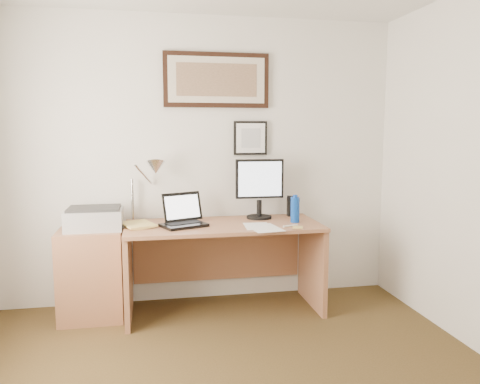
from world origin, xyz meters
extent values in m
cube|color=white|center=(0.00, 2.00, 1.25)|extent=(3.50, 0.02, 2.50)
cube|color=#945D3E|center=(-0.92, 1.68, 0.36)|extent=(0.50, 0.40, 0.73)
cylinder|color=#0C3EA8|center=(0.75, 1.59, 0.86)|extent=(0.07, 0.07, 0.21)
cylinder|color=#0C3EA8|center=(0.75, 1.59, 0.97)|extent=(0.04, 0.04, 0.02)
cube|color=black|center=(0.81, 1.88, 0.84)|extent=(0.09, 0.08, 0.18)
cube|color=white|center=(0.45, 1.40, 0.75)|extent=(0.27, 0.35, 0.00)
cube|color=white|center=(0.40, 1.47, 0.75)|extent=(0.22, 0.30, 0.00)
cube|color=#D5BD65|center=(0.70, 1.35, 0.76)|extent=(0.10, 0.10, 0.01)
cylinder|color=white|center=(0.66, 1.41, 0.76)|extent=(0.14, 0.06, 0.02)
imported|color=#E5C96C|center=(-0.65, 1.63, 0.76)|extent=(0.32, 0.37, 0.02)
cube|color=#945D3E|center=(0.15, 1.63, 0.73)|extent=(1.60, 0.70, 0.03)
cube|color=#945D3E|center=(-0.63, 1.63, 0.36)|extent=(0.04, 0.65, 0.72)
cube|color=#945D3E|center=(0.93, 1.63, 0.36)|extent=(0.04, 0.65, 0.72)
cube|color=#945D3E|center=(0.15, 1.96, 0.45)|extent=(1.50, 0.03, 0.55)
cube|color=black|center=(-0.18, 1.58, 0.76)|extent=(0.41, 0.35, 0.02)
cube|color=black|center=(-0.18, 1.61, 0.78)|extent=(0.31, 0.23, 0.00)
cube|color=black|center=(-0.18, 1.72, 0.89)|extent=(0.34, 0.20, 0.23)
cube|color=white|center=(-0.18, 1.71, 0.89)|extent=(0.30, 0.16, 0.18)
cylinder|color=black|center=(0.50, 1.82, 0.76)|extent=(0.22, 0.22, 0.02)
cylinder|color=black|center=(0.50, 1.82, 0.84)|extent=(0.04, 0.04, 0.14)
cube|color=black|center=(0.50, 1.81, 1.10)|extent=(0.42, 0.04, 0.34)
cube|color=silver|center=(0.50, 1.79, 1.10)|extent=(0.38, 0.01, 0.30)
cube|color=#A5A5A7|center=(-0.88, 1.71, 0.81)|extent=(0.44, 0.34, 0.16)
cube|color=#2F2F2F|center=(-0.88, 1.71, 0.90)|extent=(0.40, 0.30, 0.02)
cylinder|color=silver|center=(-0.59, 1.92, 0.93)|extent=(0.02, 0.02, 0.36)
cylinder|color=silver|center=(-0.49, 1.86, 1.15)|extent=(0.15, 0.23, 0.19)
cone|color=silver|center=(-0.39, 1.80, 1.21)|extent=(0.16, 0.18, 0.15)
cube|color=black|center=(0.15, 1.98, 1.95)|extent=(0.92, 0.03, 0.47)
cube|color=beige|center=(0.15, 1.96, 1.95)|extent=(0.84, 0.01, 0.39)
cube|color=brown|center=(0.15, 1.95, 1.95)|extent=(0.70, 0.00, 0.28)
cube|color=black|center=(0.45, 1.98, 1.45)|extent=(0.30, 0.02, 0.30)
cube|color=white|center=(0.45, 1.96, 1.45)|extent=(0.26, 0.00, 0.26)
cube|color=#B2B6BC|center=(0.45, 1.96, 1.45)|extent=(0.17, 0.00, 0.17)
camera|label=1|loc=(-0.43, -2.13, 1.52)|focal=35.00mm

